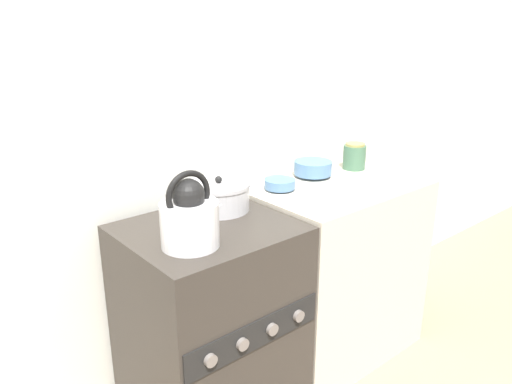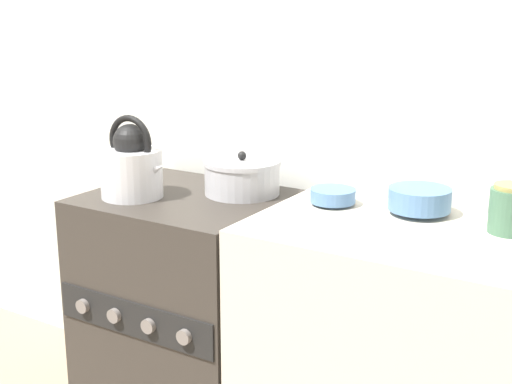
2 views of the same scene
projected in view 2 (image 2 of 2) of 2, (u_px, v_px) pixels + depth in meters
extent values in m
cube|color=silver|center=(244.00, 54.00, 2.41)|extent=(7.00, 0.06, 2.50)
cube|color=#332D28|center=(189.00, 317.00, 2.35)|extent=(0.60, 0.53, 0.83)
cube|color=black|center=(133.00, 319.00, 2.10)|extent=(0.58, 0.01, 0.11)
cylinder|color=slate|center=(83.00, 306.00, 2.19)|extent=(0.04, 0.02, 0.04)
cylinder|color=slate|center=(114.00, 316.00, 2.13)|extent=(0.04, 0.02, 0.04)
cylinder|color=slate|center=(148.00, 326.00, 2.06)|extent=(0.04, 0.02, 0.04)
cylinder|color=slate|center=(184.00, 337.00, 1.99)|extent=(0.04, 0.02, 0.04)
cube|color=beige|center=(392.00, 373.00, 1.99)|extent=(0.79, 0.53, 0.85)
cylinder|color=silver|center=(132.00, 173.00, 2.21)|extent=(0.19, 0.19, 0.15)
sphere|color=black|center=(130.00, 141.00, 2.18)|extent=(0.11, 0.11, 0.11)
torus|color=black|center=(130.00, 142.00, 2.18)|extent=(0.16, 0.02, 0.16)
cone|color=silver|center=(154.00, 170.00, 2.16)|extent=(0.10, 0.04, 0.08)
cylinder|color=#B2B2B7|center=(242.00, 179.00, 2.25)|extent=(0.24, 0.24, 0.10)
cylinder|color=#B2B2B7|center=(242.00, 162.00, 2.24)|extent=(0.24, 0.24, 0.01)
sphere|color=black|center=(242.00, 156.00, 2.23)|extent=(0.03, 0.03, 0.03)
cylinder|color=#4C729E|center=(419.00, 212.00, 2.00)|extent=(0.08, 0.08, 0.01)
cylinder|color=#4C729E|center=(420.00, 199.00, 1.99)|extent=(0.17, 0.17, 0.06)
cylinder|color=#4C729E|center=(333.00, 203.00, 2.09)|extent=(0.06, 0.06, 0.01)
cylinder|color=#4C729E|center=(333.00, 195.00, 2.09)|extent=(0.13, 0.13, 0.04)
cylinder|color=#3F664C|center=(511.00, 211.00, 1.83)|extent=(0.11, 0.11, 0.12)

